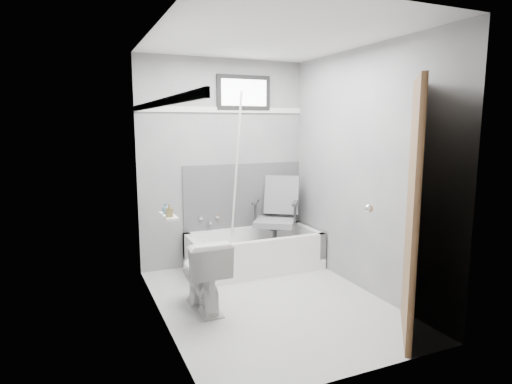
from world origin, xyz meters
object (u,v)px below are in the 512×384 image
bathtub (254,251)px  door (469,216)px  soap_bottle_b (166,208)px  toilet (203,273)px  office_chair (275,216)px  soap_bottle_a (169,210)px

bathtub → door: 2.46m
soap_bottle_b → door: bearing=-35.7°
bathtub → soap_bottle_b: (-1.17, -0.83, 0.75)m
bathtub → toilet: (-0.85, -0.81, 0.12)m
office_chair → toilet: size_ratio=1.37×
bathtub → toilet: toilet is taller
toilet → soap_bottle_b: bearing=4.6°
office_chair → soap_bottle_b: 1.74m
door → soap_bottle_b: (-1.92, 1.38, -0.04)m
soap_bottle_a → office_chair: bearing=35.0°
office_chair → door: size_ratio=0.46×
bathtub → door: bearing=-71.3°
office_chair → toilet: bearing=-108.7°
bathtub → office_chair: 0.47m
bathtub → office_chair: size_ratio=1.62×
soap_bottle_a → soap_bottle_b: (0.00, 0.14, -0.01)m
toilet → soap_bottle_a: bearing=27.5°
office_chair → door: bearing=-44.2°
toilet → door: size_ratio=0.34×
office_chair → door: 2.34m
office_chair → toilet: 1.45m
toilet → soap_bottle_a: (-0.32, -0.16, 0.63)m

